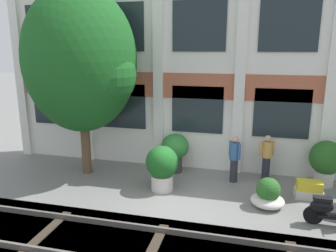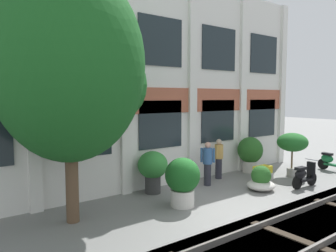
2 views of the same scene
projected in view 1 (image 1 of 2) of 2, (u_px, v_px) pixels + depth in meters
ground_plane at (180, 203)px, 9.63m from camera, size 80.00×80.00×0.00m
apartment_facade at (199, 67)px, 11.70m from camera, size 14.86×0.64×7.52m
broadleaf_tree at (81, 63)px, 11.03m from camera, size 3.98×3.79×6.49m
potted_plant_glazed_jar at (326, 160)px, 10.66m from camera, size 1.07×1.07×1.52m
potted_plant_fluted_column at (175, 149)px, 11.84m from camera, size 1.01×1.01×1.42m
potted_plant_ribbed_drum at (162, 166)px, 10.33m from camera, size 1.04×1.04×1.45m
potted_plant_wide_bowl at (268, 195)px, 9.35m from camera, size 0.95×0.95×0.86m
potted_plant_square_trough at (309, 190)px, 9.89m from camera, size 0.81×0.48×0.54m
scooter_second_parked at (330, 210)px, 8.30m from camera, size 1.38×0.50×0.98m
resident_by_doorway at (267, 156)px, 11.15m from camera, size 0.49×0.34×1.57m
resident_watching_tracks at (234, 158)px, 10.95m from camera, size 0.40×0.40×1.60m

